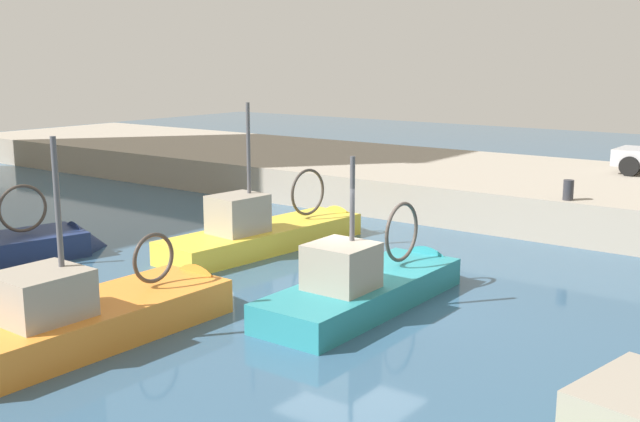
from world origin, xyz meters
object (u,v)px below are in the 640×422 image
fishing_boat_orange (107,328)px  fishing_boat_yellow (273,241)px  mooring_bollard_mid (568,190)px  fishing_boat_teal (373,296)px

fishing_boat_orange → fishing_boat_yellow: 7.14m
fishing_boat_yellow → mooring_bollard_mid: bearing=-50.7°
fishing_boat_yellow → mooring_bollard_mid: (5.04, -6.16, 1.34)m
fishing_boat_orange → fishing_boat_teal: bearing=-32.7°
mooring_bollard_mid → fishing_boat_orange: bearing=160.2°
fishing_boat_teal → fishing_boat_orange: fishing_boat_orange is taller
fishing_boat_orange → mooring_bollard_mid: 12.75m
fishing_boat_teal → mooring_bollard_mid: 7.70m
fishing_boat_orange → mooring_bollard_mid: bearing=-19.8°
fishing_boat_teal → fishing_boat_orange: size_ratio=0.99×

